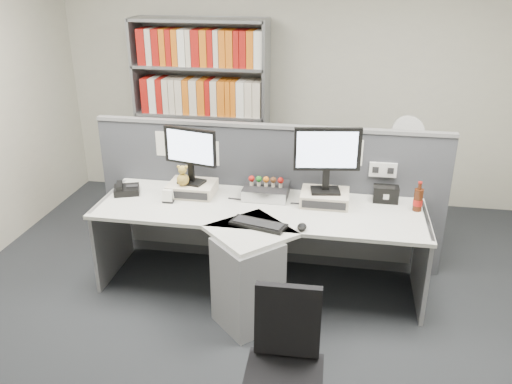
% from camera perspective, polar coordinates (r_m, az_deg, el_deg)
% --- Properties ---
extents(ground, '(5.50, 5.50, 0.00)m').
position_cam_1_polar(ground, '(3.87, -1.74, -16.48)').
color(ground, '#282B2F').
rests_on(ground, ground).
extents(room_shell, '(5.04, 5.54, 2.72)m').
position_cam_1_polar(room_shell, '(3.06, -2.14, 10.34)').
color(room_shell, '#B9B7A5').
rests_on(room_shell, ground).
extents(partition, '(3.00, 0.08, 1.27)m').
position_cam_1_polar(partition, '(4.59, 1.35, -0.22)').
color(partition, '#41434A').
rests_on(partition, ground).
extents(desk, '(2.60, 1.20, 0.72)m').
position_cam_1_polar(desk, '(4.09, -0.13, -6.28)').
color(desk, silver).
rests_on(desk, ground).
extents(monitor_riser_left, '(0.38, 0.31, 0.10)m').
position_cam_1_polar(monitor_riser_left, '(4.42, -6.93, 0.38)').
color(monitor_riser_left, beige).
rests_on(monitor_riser_left, desk).
extents(monitor_riser_right, '(0.38, 0.31, 0.10)m').
position_cam_1_polar(monitor_riser_right, '(4.25, 7.44, -0.61)').
color(monitor_riser_right, beige).
rests_on(monitor_riser_right, desk).
extents(monitor_left, '(0.45, 0.19, 0.47)m').
position_cam_1_polar(monitor_left, '(4.30, -7.13, 4.44)').
color(monitor_left, black).
rests_on(monitor_left, monitor_riser_left).
extents(monitor_right, '(0.52, 0.20, 0.53)m').
position_cam_1_polar(monitor_right, '(4.12, 7.70, 4.05)').
color(monitor_right, black).
rests_on(monitor_right, monitor_riser_right).
extents(desktop_pc, '(0.36, 0.32, 0.10)m').
position_cam_1_polar(desktop_pc, '(4.35, 1.11, 0.12)').
color(desktop_pc, black).
rests_on(desktop_pc, desk).
extents(figurines, '(0.29, 0.05, 0.09)m').
position_cam_1_polar(figurines, '(4.29, 1.09, 1.26)').
color(figurines, beige).
rests_on(figurines, desktop_pc).
extents(keyboard, '(0.44, 0.26, 0.03)m').
position_cam_1_polar(keyboard, '(3.87, 0.25, -3.49)').
color(keyboard, black).
rests_on(keyboard, desk).
extents(mouse, '(0.07, 0.11, 0.04)m').
position_cam_1_polar(mouse, '(3.83, 4.99, -3.78)').
color(mouse, black).
rests_on(mouse, desk).
extents(desk_phone, '(0.26, 0.25, 0.09)m').
position_cam_1_polar(desk_phone, '(4.54, -13.87, 0.27)').
color(desk_phone, black).
rests_on(desk_phone, desk).
extents(desk_calendar, '(0.09, 0.07, 0.11)m').
position_cam_1_polar(desk_calendar, '(4.29, -9.50, -0.53)').
color(desk_calendar, black).
rests_on(desk_calendar, desk).
extents(plush_toy, '(0.10, 0.10, 0.17)m').
position_cam_1_polar(plush_toy, '(4.33, -7.92, 1.63)').
color(plush_toy, '#A28636').
rests_on(plush_toy, monitor_riser_left).
extents(speaker, '(0.20, 0.11, 0.13)m').
position_cam_1_polar(speaker, '(4.36, 13.85, -0.22)').
color(speaker, black).
rests_on(speaker, desk).
extents(cola_bottle, '(0.07, 0.07, 0.24)m').
position_cam_1_polar(cola_bottle, '(4.26, 17.11, -0.81)').
color(cola_bottle, '#3F190A').
rests_on(cola_bottle, desk).
extents(shelving_unit, '(1.41, 0.40, 2.00)m').
position_cam_1_polar(shelving_unit, '(5.77, -5.79, 8.06)').
color(shelving_unit, gray).
rests_on(shelving_unit, ground).
extents(filing_cabinet, '(0.45, 0.61, 0.70)m').
position_cam_1_polar(filing_cabinet, '(5.38, 15.26, -0.90)').
color(filing_cabinet, gray).
rests_on(filing_cabinet, ground).
extents(desk_fan, '(0.30, 0.18, 0.51)m').
position_cam_1_polar(desk_fan, '(5.15, 16.03, 5.90)').
color(desk_fan, white).
rests_on(desk_fan, filing_cabinet).
extents(office_chair, '(0.56, 0.59, 0.88)m').
position_cam_1_polar(office_chair, '(3.02, 3.13, -18.25)').
color(office_chair, silver).
rests_on(office_chair, ground).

